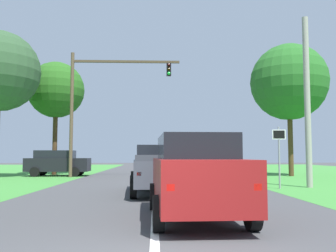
# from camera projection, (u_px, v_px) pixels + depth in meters

# --- Properties ---
(ground_plane) EXTENTS (120.00, 120.00, 0.00)m
(ground_plane) POSITION_uv_depth(u_px,v_px,m) (155.00, 190.00, 15.90)
(ground_plane) COLOR #424244
(red_suv_near) EXTENTS (2.19, 4.87, 1.96)m
(red_suv_near) POSITION_uv_depth(u_px,v_px,m) (195.00, 174.00, 8.88)
(red_suv_near) COLOR maroon
(red_suv_near) RESTS_ON ground_plane
(pickup_truck_lead) EXTENTS (2.43, 5.67, 1.86)m
(pickup_truck_lead) POSITION_uv_depth(u_px,v_px,m) (159.00, 168.00, 14.51)
(pickup_truck_lead) COLOR #4C515B
(pickup_truck_lead) RESTS_ON ground_plane
(traffic_light) EXTENTS (7.63, 0.40, 8.68)m
(traffic_light) POSITION_uv_depth(u_px,v_px,m) (98.00, 95.00, 26.06)
(traffic_light) COLOR brown
(traffic_light) RESTS_ON ground_plane
(keep_moving_sign) EXTENTS (0.60, 0.09, 2.77)m
(keep_moving_sign) POSITION_uv_depth(u_px,v_px,m) (279.00, 149.00, 16.72)
(keep_moving_sign) COLOR gray
(keep_moving_sign) RESTS_ON ground_plane
(oak_tree_right) EXTENTS (5.58, 5.58, 9.64)m
(oak_tree_right) POSITION_uv_depth(u_px,v_px,m) (289.00, 82.00, 27.34)
(oak_tree_right) COLOR #4C351E
(oak_tree_right) RESTS_ON ground_plane
(crossing_suv_far) EXTENTS (4.45, 2.11, 1.84)m
(crossing_suv_far) POSITION_uv_depth(u_px,v_px,m) (58.00, 163.00, 26.94)
(crossing_suv_far) COLOR black
(crossing_suv_far) RESTS_ON ground_plane
(utility_pole_right) EXTENTS (0.28, 0.28, 8.09)m
(utility_pole_right) POSITION_uv_depth(u_px,v_px,m) (307.00, 101.00, 17.57)
(utility_pole_right) COLOR #9E998E
(utility_pole_right) RESTS_ON ground_plane
(extra_tree_2) EXTENTS (4.39, 4.39, 8.81)m
(extra_tree_2) POSITION_uv_depth(u_px,v_px,m) (56.00, 90.00, 29.29)
(extra_tree_2) COLOR #4C351E
(extra_tree_2) RESTS_ON ground_plane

